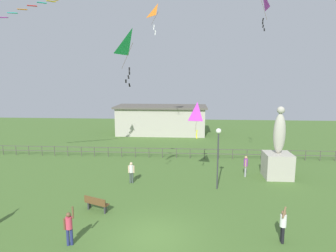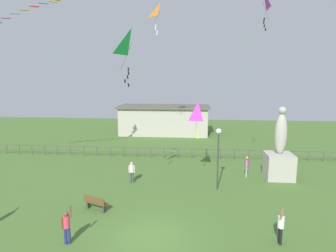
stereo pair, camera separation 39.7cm
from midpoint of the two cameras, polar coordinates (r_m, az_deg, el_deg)
ground_plane at (r=15.07m, az=-2.56°, el=-20.75°), size 80.00×80.00×0.00m
statue_monument at (r=23.77m, az=21.32°, el=-5.90°), size 1.99×1.99×5.47m
lamppost at (r=19.89m, az=10.35°, el=-3.72°), size 0.36×0.36×4.24m
park_bench at (r=17.83m, az=-13.33°, el=-14.33°), size 1.54×0.96×0.85m
person_0 at (r=15.06m, az=21.88°, el=-17.48°), size 0.29×0.48×1.85m
person_1 at (r=14.75m, az=-18.39°, el=-17.85°), size 0.49×0.29×1.86m
person_3 at (r=23.43m, az=15.58°, el=-7.37°), size 0.30×0.48×1.63m
person_4 at (r=21.55m, az=-6.56°, el=-8.68°), size 0.47×0.29×1.55m
kite_0 at (r=27.36m, az=-1.18°, el=21.25°), size 1.31×1.35×2.58m
kite_1 at (r=21.35m, az=6.37°, el=2.48°), size 0.90×1.32×2.54m
kite_2 at (r=22.37m, az=18.44°, el=22.31°), size 0.71×1.05×2.75m
kite_3 at (r=16.56m, az=-6.40°, el=15.58°), size 1.24×1.32×3.08m
streamer_kite at (r=24.63m, az=-22.05°, el=21.78°), size 7.10×2.12×3.62m
waterfront_railing at (r=27.86m, az=0.76°, el=-5.00°), size 36.00×0.06×0.95m
pavilion_building at (r=39.49m, az=-0.46°, el=1.25°), size 12.12×5.46×3.83m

